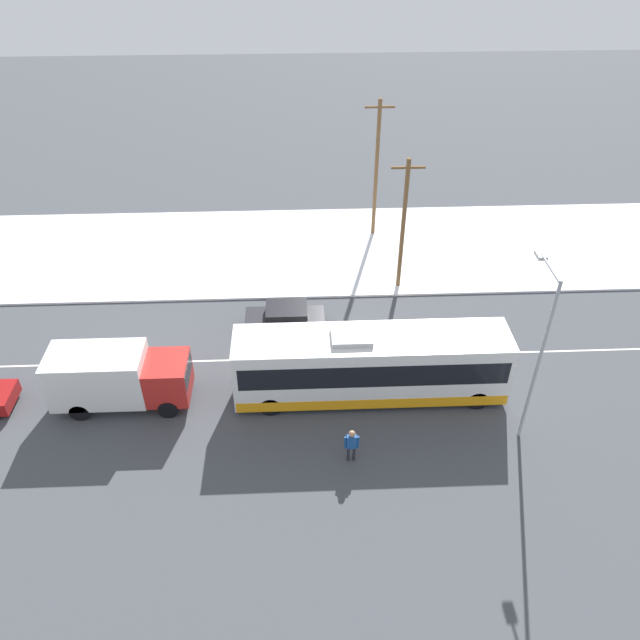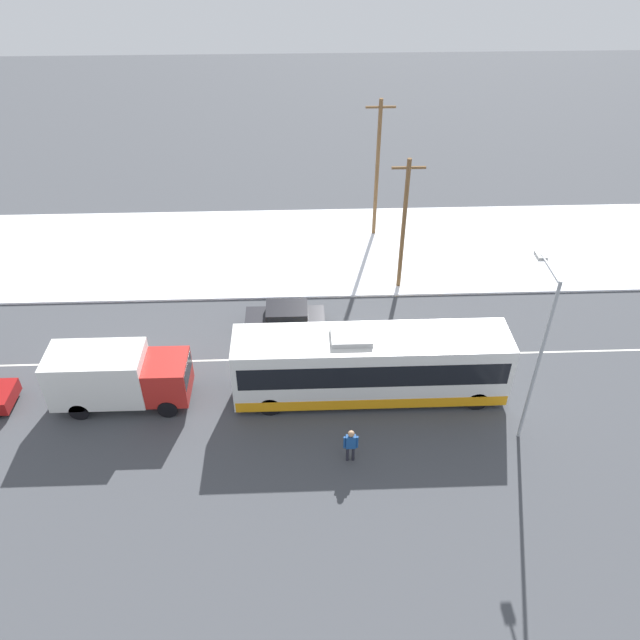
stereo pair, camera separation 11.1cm
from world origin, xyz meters
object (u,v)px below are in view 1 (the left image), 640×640
object	(u,v)px
city_bus	(371,365)
box_truck	(117,376)
utility_pole_snowlot	(376,168)
streetlamp	(540,339)
pedestrian_at_stop	(352,443)
utility_pole_roadside	(403,224)
sedan_car	(286,317)

from	to	relation	value
city_bus	box_truck	world-z (taller)	city_bus
city_bus	box_truck	xyz separation A→B (m)	(-11.51, -0.07, -0.16)
box_truck	utility_pole_snowlot	bearing A→B (deg)	49.04
city_bus	streetlamp	distance (m)	7.52
pedestrian_at_stop	utility_pole_roadside	world-z (taller)	utility_pole_roadside
streetlamp	utility_pole_roadside	xyz separation A→B (m)	(-3.65, 11.44, -0.90)
sedan_car	pedestrian_at_stop	size ratio (longest dim) A/B	2.44
city_bus	utility_pole_snowlot	bearing A→B (deg)	83.06
box_truck	utility_pole_roadside	size ratio (longest dim) A/B	0.78
pedestrian_at_stop	utility_pole_roadside	bearing A→B (deg)	73.51
city_bus	streetlamp	world-z (taller)	streetlamp
city_bus	sedan_car	size ratio (longest dim) A/B	2.96
utility_pole_snowlot	streetlamp	bearing A→B (deg)	-76.03
utility_pole_roadside	utility_pole_snowlot	bearing A→B (deg)	97.00
utility_pole_roadside	sedan_car	bearing A→B (deg)	-150.26
utility_pole_roadside	city_bus	bearing A→B (deg)	-106.42
city_bus	box_truck	size ratio (longest dim) A/B	2.01
utility_pole_roadside	utility_pole_snowlot	size ratio (longest dim) A/B	0.88
box_truck	utility_pole_snowlot	distance (m)	20.64
box_truck	pedestrian_at_stop	size ratio (longest dim) A/B	3.58
pedestrian_at_stop	utility_pole_snowlot	size ratio (longest dim) A/B	0.19
pedestrian_at_stop	box_truck	bearing A→B (deg)	159.29
utility_pole_snowlot	box_truck	bearing A→B (deg)	-130.96
city_bus	utility_pole_roadside	xyz separation A→B (m)	(2.65, 8.98, 2.39)
streetlamp	city_bus	bearing A→B (deg)	158.70
box_truck	utility_pole_snowlot	xyz separation A→B (m)	(13.38, 15.41, 3.09)
city_bus	sedan_car	distance (m)	6.61
sedan_car	city_bus	bearing A→B (deg)	126.92
streetlamp	utility_pole_roadside	world-z (taller)	streetlamp
box_truck	utility_pole_snowlot	size ratio (longest dim) A/B	0.69
box_truck	utility_pole_roadside	world-z (taller)	utility_pole_roadside
utility_pole_snowlot	utility_pole_roadside	bearing A→B (deg)	-83.00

